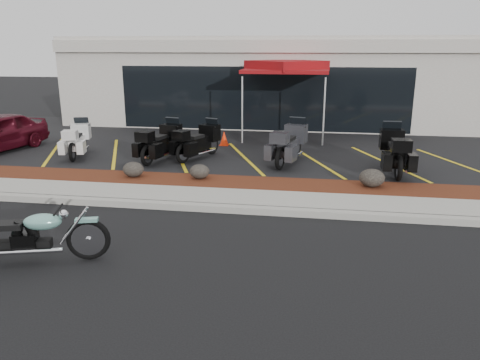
% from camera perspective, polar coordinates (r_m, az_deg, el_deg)
% --- Properties ---
extents(ground, '(90.00, 90.00, 0.00)m').
position_cam_1_polar(ground, '(9.81, -4.27, -5.54)').
color(ground, black).
rests_on(ground, ground).
extents(curb, '(24.00, 0.25, 0.15)m').
position_cam_1_polar(curb, '(10.61, -3.18, -3.40)').
color(curb, gray).
rests_on(curb, ground).
extents(sidewalk, '(24.00, 1.20, 0.15)m').
position_cam_1_polar(sidewalk, '(11.25, -2.43, -2.24)').
color(sidewalk, gray).
rests_on(sidewalk, ground).
extents(mulch_bed, '(24.00, 1.20, 0.16)m').
position_cam_1_polar(mulch_bed, '(12.38, -1.34, -0.50)').
color(mulch_bed, '#3A120D').
rests_on(mulch_bed, ground).
extents(upper_lot, '(26.00, 9.60, 0.15)m').
position_cam_1_polar(upper_lot, '(17.56, 1.81, 4.43)').
color(upper_lot, black).
rests_on(upper_lot, ground).
extents(dealership_building, '(18.00, 8.16, 4.00)m').
position_cam_1_polar(dealership_building, '(23.49, 3.82, 12.09)').
color(dealership_building, '#A8A298').
rests_on(dealership_building, ground).
extents(boulder_left, '(0.58, 0.48, 0.41)m').
position_cam_1_polar(boulder_left, '(13.07, -12.88, 1.28)').
color(boulder_left, black).
rests_on(boulder_left, mulch_bed).
extents(boulder_mid, '(0.54, 0.45, 0.39)m').
position_cam_1_polar(boulder_mid, '(12.61, -4.96, 1.04)').
color(boulder_mid, black).
rests_on(boulder_mid, mulch_bed).
extents(boulder_right, '(0.65, 0.54, 0.46)m').
position_cam_1_polar(boulder_right, '(12.28, 15.78, 0.25)').
color(boulder_right, black).
rests_on(boulder_right, mulch_bed).
extents(hero_cruiser, '(2.90, 1.46, 0.99)m').
position_cam_1_polar(hero_cruiser, '(8.50, -18.05, -6.21)').
color(hero_cruiser, '#659D92').
rests_on(hero_cruiser, ground).
extents(touring_white, '(1.24, 2.14, 1.17)m').
position_cam_1_polar(touring_white, '(16.66, -18.66, 5.28)').
color(touring_white, silver).
rests_on(touring_white, upper_lot).
extents(touring_black_front, '(1.29, 2.28, 1.25)m').
position_cam_1_polar(touring_black_front, '(15.40, -8.14, 5.29)').
color(touring_black_front, black).
rests_on(touring_black_front, upper_lot).
extents(touring_black_mid, '(1.56, 2.22, 1.21)m').
position_cam_1_polar(touring_black_mid, '(15.41, -3.43, 5.35)').
color(touring_black_mid, black).
rests_on(touring_black_mid, upper_lot).
extents(touring_grey, '(1.40, 2.41, 1.32)m').
position_cam_1_polar(touring_grey, '(14.96, 6.96, 5.16)').
color(touring_grey, '#2E2F33').
rests_on(touring_grey, upper_lot).
extents(touring_black_rear, '(0.89, 2.32, 1.35)m').
position_cam_1_polar(touring_black_rear, '(14.57, 17.86, 4.26)').
color(touring_black_rear, black).
rests_on(touring_black_rear, upper_lot).
extents(traffic_cone, '(0.36, 0.36, 0.51)m').
position_cam_1_polar(traffic_cone, '(16.91, -1.95, 5.12)').
color(traffic_cone, '#F82C08').
rests_on(traffic_cone, upper_lot).
extents(popup_canopy, '(3.26, 3.26, 2.92)m').
position_cam_1_polar(popup_canopy, '(18.33, 5.65, 13.46)').
color(popup_canopy, silver).
rests_on(popup_canopy, upper_lot).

